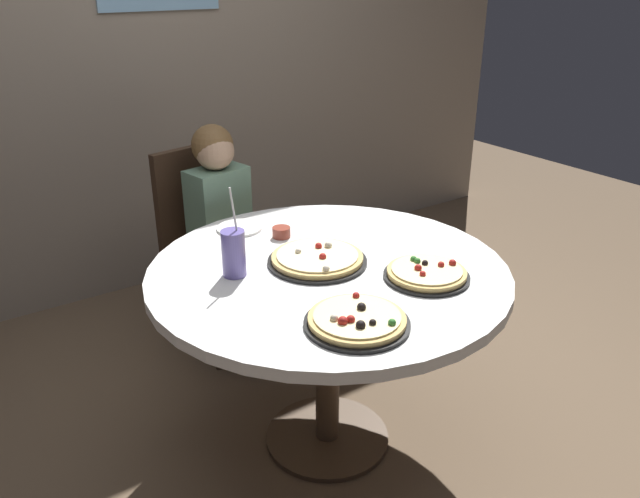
# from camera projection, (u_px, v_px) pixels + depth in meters

# --- Properties ---
(ground_plane) EXTENTS (8.00, 8.00, 0.00)m
(ground_plane) POSITION_uv_depth(u_px,v_px,m) (327.00, 438.00, 2.50)
(ground_plane) COLOR brown
(wall_with_window) EXTENTS (5.20, 0.14, 2.90)m
(wall_with_window) POSITION_uv_depth(u_px,v_px,m) (129.00, 20.00, 3.23)
(wall_with_window) COLOR gray
(wall_with_window) RESTS_ON ground_plane
(dining_table) EXTENTS (1.25, 1.25, 0.75)m
(dining_table) POSITION_uv_depth(u_px,v_px,m) (328.00, 291.00, 2.23)
(dining_table) COLOR white
(dining_table) RESTS_ON ground_plane
(chair_wooden) EXTENTS (0.47, 0.47, 0.95)m
(chair_wooden) POSITION_uv_depth(u_px,v_px,m) (208.00, 237.00, 2.99)
(chair_wooden) COLOR #382619
(chair_wooden) RESTS_ON ground_plane
(diner_child) EXTENTS (0.32, 0.43, 1.08)m
(diner_child) POSITION_uv_depth(u_px,v_px,m) (232.00, 258.00, 2.89)
(diner_child) COLOR #3F4766
(diner_child) RESTS_ON ground_plane
(pizza_veggie) EXTENTS (0.35, 0.35, 0.05)m
(pizza_veggie) POSITION_uv_depth(u_px,v_px,m) (317.00, 259.00, 2.21)
(pizza_veggie) COLOR black
(pizza_veggie) RESTS_ON dining_table
(pizza_cheese) EXTENTS (0.29, 0.29, 0.05)m
(pizza_cheese) POSITION_uv_depth(u_px,v_px,m) (427.00, 273.00, 2.11)
(pizza_cheese) COLOR black
(pizza_cheese) RESTS_ON dining_table
(pizza_pepperoni) EXTENTS (0.31, 0.31, 0.05)m
(pizza_pepperoni) POSITION_uv_depth(u_px,v_px,m) (357.00, 320.00, 1.83)
(pizza_pepperoni) COLOR black
(pizza_pepperoni) RESTS_ON dining_table
(soda_cup) EXTENTS (0.08, 0.08, 0.31)m
(soda_cup) POSITION_uv_depth(u_px,v_px,m) (234.00, 253.00, 2.10)
(soda_cup) COLOR #6659A5
(soda_cup) RESTS_ON dining_table
(sauce_bowl) EXTENTS (0.07, 0.07, 0.04)m
(sauce_bowl) POSITION_uv_depth(u_px,v_px,m) (281.00, 232.00, 2.43)
(sauce_bowl) COLOR brown
(sauce_bowl) RESTS_ON dining_table
(plate_small) EXTENTS (0.18, 0.18, 0.01)m
(plate_small) POSITION_uv_depth(u_px,v_px,m) (239.00, 228.00, 2.50)
(plate_small) COLOR white
(plate_small) RESTS_ON dining_table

